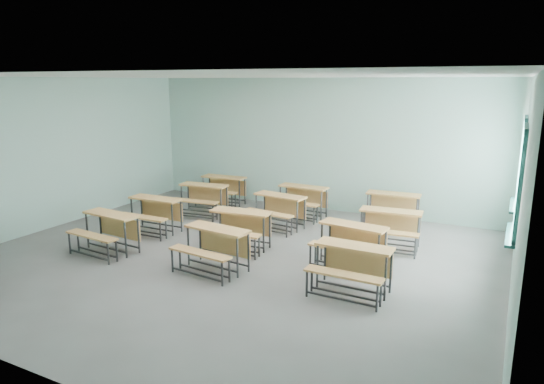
% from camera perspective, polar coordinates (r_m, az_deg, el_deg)
% --- Properties ---
extents(room, '(9.04, 8.04, 3.24)m').
position_cam_1_polar(room, '(8.40, -4.28, 2.47)').
color(room, slate).
rests_on(room, ground).
extents(desk_unit_r0c0, '(1.21, 0.87, 0.72)m').
position_cam_1_polar(desk_unit_r0c0, '(9.48, -18.80, -3.91)').
color(desk_unit_r0c0, '#CD8E4A').
rests_on(desk_unit_r0c0, ground).
extents(desk_unit_r0c1, '(1.22, 0.88, 0.72)m').
position_cam_1_polar(desk_unit_r0c1, '(8.19, -6.87, -5.95)').
color(desk_unit_r0c1, '#CD8E4A').
rests_on(desk_unit_r0c1, ground).
extents(desk_unit_r0c2, '(1.16, 0.79, 0.72)m').
position_cam_1_polar(desk_unit_r0c2, '(7.39, 9.36, -8.13)').
color(desk_unit_r0c2, '#CD8E4A').
rests_on(desk_unit_r0c2, ground).
extents(desk_unit_r1c0, '(1.17, 0.81, 0.72)m').
position_cam_1_polar(desk_unit_r1c0, '(10.47, -13.84, -2.03)').
color(desk_unit_r1c0, '#CD8E4A').
rests_on(desk_unit_r1c0, ground).
extents(desk_unit_r1c1, '(1.22, 0.88, 0.72)m').
position_cam_1_polar(desk_unit_r1c1, '(9.17, -3.93, -3.80)').
color(desk_unit_r1c1, '#CD8E4A').
rests_on(desk_unit_r1c1, ground).
extents(desk_unit_r1c2, '(1.24, 0.91, 0.72)m').
position_cam_1_polar(desk_unit_r1c2, '(8.41, 9.22, -5.49)').
color(desk_unit_r1c2, '#CD8E4A').
rests_on(desk_unit_r1c2, ground).
extents(desk_unit_r2c0, '(1.23, 0.89, 0.72)m').
position_cam_1_polar(desk_unit_r2c0, '(11.59, -8.25, -0.35)').
color(desk_unit_r2c0, '#CD8E4A').
rests_on(desk_unit_r2c0, ground).
extents(desk_unit_r2c1, '(1.24, 0.91, 0.72)m').
position_cam_1_polar(desk_unit_r2c1, '(10.43, 0.65, -1.70)').
color(desk_unit_r2c1, '#CD8E4A').
rests_on(desk_unit_r2c1, ground).
extents(desk_unit_r2c2, '(1.22, 0.88, 0.72)m').
position_cam_1_polar(desk_unit_r2c2, '(9.46, 13.68, -3.62)').
color(desk_unit_r2c2, '#CD8E4A').
rests_on(desk_unit_r2c2, ground).
extents(desk_unit_r3c0, '(1.19, 0.83, 0.72)m').
position_cam_1_polar(desk_unit_r3c0, '(12.51, -5.90, 0.70)').
color(desk_unit_r3c0, '#CD8E4A').
rests_on(desk_unit_r3c0, ground).
extents(desk_unit_r3c1, '(1.18, 0.81, 0.72)m').
position_cam_1_polar(desk_unit_r3c1, '(11.32, 3.47, -0.56)').
color(desk_unit_r3c1, '#CD8E4A').
rests_on(desk_unit_r3c1, ground).
extents(desk_unit_r3c2, '(1.20, 0.85, 0.72)m').
position_cam_1_polar(desk_unit_r3c2, '(10.89, 13.96, -1.46)').
color(desk_unit_r3c2, '#CD8E4A').
rests_on(desk_unit_r3c2, ground).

